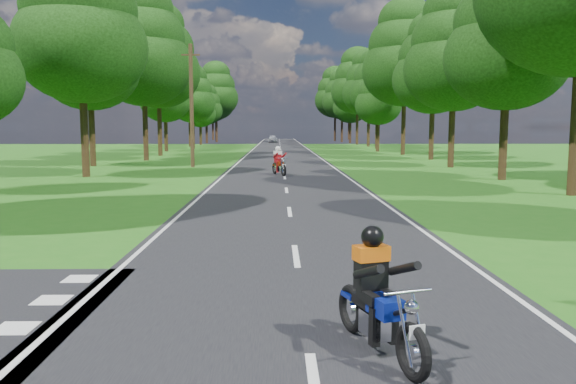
{
  "coord_description": "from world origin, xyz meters",
  "views": [
    {
      "loc": [
        -0.37,
        -9.22,
        2.63
      ],
      "look_at": [
        -0.12,
        4.0,
        1.1
      ],
      "focal_mm": 35.0,
      "sensor_mm": 36.0,
      "label": 1
    }
  ],
  "objects": [
    {
      "name": "rider_near_blue",
      "position": [
        0.79,
        -3.0,
        0.76
      ],
      "size": [
        1.11,
        1.87,
        1.48
      ],
      "primitive_type": null,
      "rotation": [
        0.0,
        0.0,
        0.31
      ],
      "color": "#0D1F93",
      "rests_on": "main_road"
    },
    {
      "name": "telegraph_pole",
      "position": [
        -6.0,
        28.0,
        4.07
      ],
      "size": [
        1.2,
        0.26,
        8.0
      ],
      "color": "#382616",
      "rests_on": "ground"
    },
    {
      "name": "treeline",
      "position": [
        1.43,
        60.06,
        8.25
      ],
      "size": [
        40.0,
        115.35,
        14.78
      ],
      "color": "black",
      "rests_on": "ground"
    },
    {
      "name": "main_road",
      "position": [
        0.0,
        50.0,
        0.01
      ],
      "size": [
        7.0,
        140.0,
        0.02
      ],
      "primitive_type": "cube",
      "color": "black",
      "rests_on": "ground"
    },
    {
      "name": "ground",
      "position": [
        0.0,
        0.0,
        0.0
      ],
      "size": [
        160.0,
        160.0,
        0.0
      ],
      "primitive_type": "plane",
      "color": "#236316",
      "rests_on": "ground"
    },
    {
      "name": "road_markings",
      "position": [
        -0.14,
        48.13,
        0.02
      ],
      "size": [
        7.4,
        140.0,
        0.01
      ],
      "color": "silver",
      "rests_on": "main_road"
    },
    {
      "name": "rider_far_red",
      "position": [
        -0.29,
        21.42,
        0.81
      ],
      "size": [
        1.19,
        2.01,
        1.59
      ],
      "primitive_type": null,
      "rotation": [
        0.0,
        0.0,
        0.31
      ],
      "color": "#A3270C",
      "rests_on": "main_road"
    },
    {
      "name": "distant_car",
      "position": [
        -1.22,
        88.05,
        0.65
      ],
      "size": [
        1.63,
        3.77,
        1.27
      ],
      "primitive_type": "imported",
      "rotation": [
        0.0,
        0.0,
        0.03
      ],
      "color": "silver",
      "rests_on": "main_road"
    }
  ]
}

